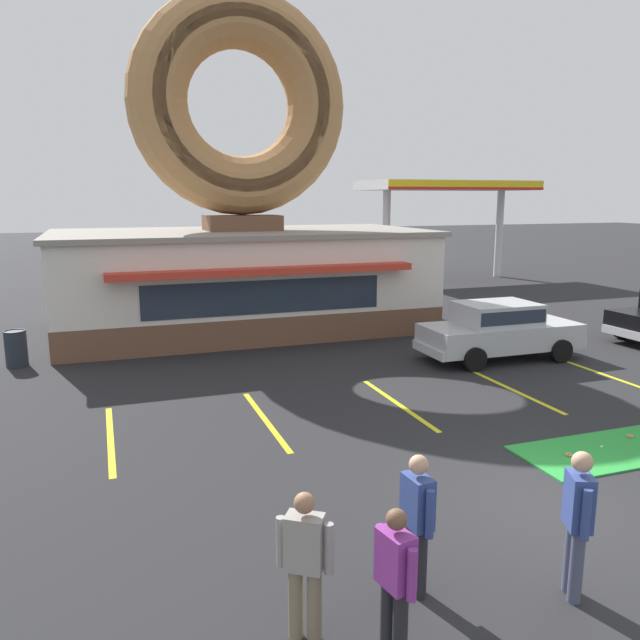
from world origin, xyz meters
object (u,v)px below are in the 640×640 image
object	(u,v)px
car_silver	(499,328)
pedestrian_clipboard_woman	(395,577)
pedestrian_hooded_kid	(577,517)
pedestrian_blue_sweater_man	(305,560)
trash_bin	(16,348)
golf_ball	(601,447)
pedestrian_leather_jacket_man	(417,517)

from	to	relation	value
car_silver	pedestrian_clipboard_woman	bearing A→B (deg)	-129.69
pedestrian_hooded_kid	car_silver	bearing A→B (deg)	59.26
pedestrian_blue_sweater_man	pedestrian_clipboard_woman	world-z (taller)	pedestrian_blue_sweater_man
trash_bin	pedestrian_hooded_kid	bearing A→B (deg)	-61.20
golf_ball	pedestrian_blue_sweater_man	xyz separation A→B (m)	(-6.55, -2.87, 0.84)
pedestrian_clipboard_woman	pedestrian_hooded_kid	bearing A→B (deg)	4.33
pedestrian_leather_jacket_man	car_silver	bearing A→B (deg)	50.26
golf_ball	pedestrian_clipboard_woman	xyz separation A→B (m)	(-5.81, -3.40, 0.81)
pedestrian_hooded_kid	trash_bin	bearing A→B (deg)	118.80
pedestrian_blue_sweater_man	pedestrian_clipboard_woman	size ratio (longest dim) A/B	1.03
car_silver	pedestrian_leather_jacket_man	xyz separation A→B (m)	(-7.15, -8.60, 0.05)
trash_bin	pedestrian_clipboard_woman	bearing A→B (deg)	-69.98
pedestrian_blue_sweater_man	trash_bin	distance (m)	13.18
pedestrian_hooded_kid	pedestrian_leather_jacket_man	xyz separation A→B (m)	(-1.64, 0.67, -0.05)
pedestrian_clipboard_woman	trash_bin	world-z (taller)	pedestrian_clipboard_woman
pedestrian_hooded_kid	pedestrian_clipboard_woman	size ratio (longest dim) A/B	1.11
car_silver	trash_bin	xyz separation A→B (m)	(-12.60, 3.63, -0.37)
pedestrian_hooded_kid	pedestrian_leather_jacket_man	bearing A→B (deg)	157.89
golf_ball	trash_bin	xyz separation A→B (m)	(-10.57, 9.68, 0.45)
pedestrian_hooded_kid	pedestrian_clipboard_woman	distance (m)	2.34
golf_ball	pedestrian_hooded_kid	world-z (taller)	pedestrian_hooded_kid
pedestrian_blue_sweater_man	pedestrian_hooded_kid	size ratio (longest dim) A/B	0.93
golf_ball	pedestrian_clipboard_woman	world-z (taller)	pedestrian_clipboard_woman
golf_ball	car_silver	bearing A→B (deg)	71.44
car_silver	pedestrian_leather_jacket_man	bearing A→B (deg)	-129.74
golf_ball	pedestrian_leather_jacket_man	xyz separation A→B (m)	(-5.12, -2.55, 0.88)
car_silver	pedestrian_hooded_kid	xyz separation A→B (m)	(-5.51, -9.27, 0.10)
golf_ball	pedestrian_hooded_kid	bearing A→B (deg)	-137.22
pedestrian_hooded_kid	pedestrian_leather_jacket_man	world-z (taller)	pedestrian_hooded_kid
pedestrian_clipboard_woman	trash_bin	bearing A→B (deg)	110.02
car_silver	pedestrian_clipboard_woman	xyz separation A→B (m)	(-7.84, -9.44, -0.01)
car_silver	pedestrian_blue_sweater_man	bearing A→B (deg)	-133.90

